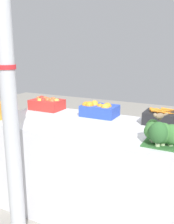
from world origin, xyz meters
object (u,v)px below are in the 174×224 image
at_px(apple_crate, 47,103).
at_px(juice_bottle_golden, 8,109).
at_px(orange_crate, 99,109).
at_px(carrot_crate, 164,118).
at_px(broccoli_pile, 160,133).
at_px(support_pole, 8,82).
at_px(sparrow_bird, 159,116).

distance_m(apple_crate, juice_bottle_golden, 0.55).
bearing_deg(orange_crate, carrot_crate, 0.54).
bearing_deg(apple_crate, broccoli_pile, -21.95).
bearing_deg(orange_crate, support_pole, -107.19).
distance_m(broccoli_pile, sparrow_bird, 0.11).
bearing_deg(apple_crate, carrot_crate, -0.03).
xyz_separation_m(support_pole, carrot_crate, (0.90, 0.90, -0.36)).
bearing_deg(support_pole, sparrow_bird, 21.87).
height_order(support_pole, broccoli_pile, support_pole).
height_order(orange_crate, broccoli_pile, broccoli_pile).
bearing_deg(broccoli_pile, apple_crate, 158.05).
xyz_separation_m(apple_crate, orange_crate, (0.62, -0.01, 0.00)).
relative_size(orange_crate, sparrow_bird, 2.81).
relative_size(orange_crate, juice_bottle_golden, 1.24).
relative_size(broccoli_pile, sparrow_bird, 2.02).
distance_m(support_pole, carrot_crate, 1.32).
distance_m(apple_crate, orange_crate, 0.62).
bearing_deg(carrot_crate, orange_crate, -179.46).
xyz_separation_m(apple_crate, sparrow_bird, (1.29, -0.52, 0.14)).
bearing_deg(sparrow_bird, carrot_crate, -141.86).
xyz_separation_m(carrot_crate, broccoli_pile, (0.06, -0.53, 0.03)).
bearing_deg(carrot_crate, broccoli_pile, -83.11).
bearing_deg(carrot_crate, apple_crate, 179.97).
distance_m(juice_bottle_golden, sparrow_bird, 1.33).
relative_size(apple_crate, juice_bottle_golden, 1.24).
bearing_deg(orange_crate, sparrow_bird, -37.37).
height_order(orange_crate, carrot_crate, orange_crate).
relative_size(support_pole, orange_crate, 7.38).
distance_m(orange_crate, juice_bottle_golden, 0.85).
xyz_separation_m(orange_crate, broccoli_pile, (0.69, -0.52, 0.02)).
bearing_deg(juice_bottle_golden, broccoli_pile, 0.65).
bearing_deg(sparrow_bird, support_pole, -35.42).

